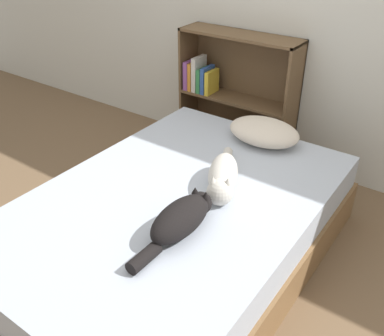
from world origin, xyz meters
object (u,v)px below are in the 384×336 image
(pillow, at_px, (264,132))
(bed, at_px, (176,231))
(bookshelf, at_px, (234,94))
(cat_dark, at_px, (181,218))
(cat_light, at_px, (223,177))

(pillow, bearing_deg, bed, -96.43)
(bookshelf, bearing_deg, cat_dark, -67.89)
(pillow, xyz_separation_m, cat_dark, (0.10, -1.02, 0.00))
(bed, xyz_separation_m, pillow, (0.09, 0.81, 0.31))
(pillow, bearing_deg, cat_dark, -84.26)
(bed, height_order, cat_light, cat_light)
(bed, xyz_separation_m, cat_light, (0.16, 0.21, 0.30))
(pillow, bearing_deg, cat_light, -83.57)
(bed, height_order, bookshelf, bookshelf)
(cat_light, height_order, bookshelf, bookshelf)
(cat_dark, bearing_deg, bed, 43.65)
(pillow, distance_m, cat_light, 0.61)
(cat_light, bearing_deg, bookshelf, -178.68)
(bed, bearing_deg, pillow, 83.57)
(bed, xyz_separation_m, bookshelf, (-0.42, 1.31, 0.29))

